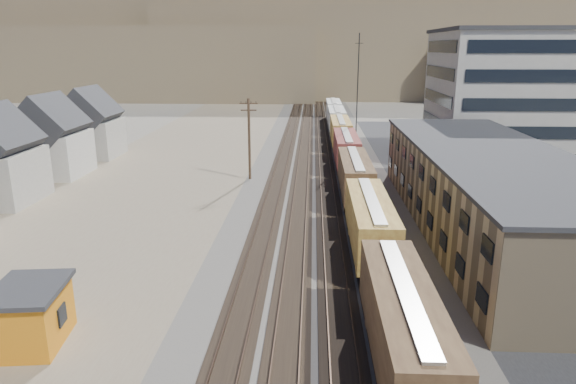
{
  "coord_description": "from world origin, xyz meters",
  "views": [
    {
      "loc": [
        -0.77,
        -19.83,
        15.85
      ],
      "look_at": [
        -2.96,
        25.74,
        3.0
      ],
      "focal_mm": 32.0,
      "sensor_mm": 36.0,
      "label": 1
    }
  ],
  "objects_px": {
    "maintenance_shed": "(31,315)",
    "parked_car_red": "(576,325)",
    "freight_train": "(350,160)",
    "parked_car_blue": "(517,170)",
    "utility_pole_north": "(249,137)"
  },
  "relations": [
    {
      "from": "maintenance_shed",
      "to": "parked_car_red",
      "type": "bearing_deg",
      "value": 4.09
    },
    {
      "from": "parked_car_blue",
      "to": "parked_car_red",
      "type": "bearing_deg",
      "value": -137.34
    },
    {
      "from": "freight_train",
      "to": "parked_car_red",
      "type": "distance_m",
      "value": 35.78
    },
    {
      "from": "freight_train",
      "to": "maintenance_shed",
      "type": "relative_size",
      "value": 23.46
    },
    {
      "from": "maintenance_shed",
      "to": "freight_train",
      "type": "bearing_deg",
      "value": 61.37
    },
    {
      "from": "utility_pole_north",
      "to": "parked_car_blue",
      "type": "bearing_deg",
      "value": 6.13
    },
    {
      "from": "freight_train",
      "to": "maintenance_shed",
      "type": "distance_m",
      "value": 41.4
    },
    {
      "from": "maintenance_shed",
      "to": "parked_car_red",
      "type": "xyz_separation_m",
      "value": [
        30.3,
        2.17,
        -1.01
      ]
    },
    {
      "from": "freight_train",
      "to": "parked_car_blue",
      "type": "bearing_deg",
      "value": 12.23
    },
    {
      "from": "freight_train",
      "to": "utility_pole_north",
      "type": "xyz_separation_m",
      "value": [
        -12.3,
        1.06,
        2.5
      ]
    },
    {
      "from": "freight_train",
      "to": "utility_pole_north",
      "type": "bearing_deg",
      "value": 175.08
    },
    {
      "from": "utility_pole_north",
      "to": "maintenance_shed",
      "type": "distance_m",
      "value": 38.3
    },
    {
      "from": "freight_train",
      "to": "parked_car_red",
      "type": "bearing_deg",
      "value": -72.95
    },
    {
      "from": "freight_train",
      "to": "maintenance_shed",
      "type": "bearing_deg",
      "value": -118.63
    },
    {
      "from": "freight_train",
      "to": "utility_pole_north",
      "type": "relative_size",
      "value": 11.97
    }
  ]
}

